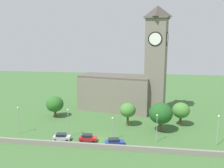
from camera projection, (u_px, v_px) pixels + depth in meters
ground_plane at (108, 120)px, 75.59m from camera, size 200.00×200.00×0.00m
church at (128, 83)px, 83.26m from camera, size 31.20×14.82×35.27m
quay_barrier at (95, 146)px, 55.98m from camera, size 57.27×0.70×1.26m
car_silver at (62, 137)px, 60.49m from camera, size 4.39×2.57×1.75m
car_red at (88, 138)px, 59.81m from camera, size 4.39×2.41×1.86m
car_blue at (114, 142)px, 57.70m from camera, size 4.91×2.90×1.66m
streetlamp_west_end at (18, 116)px, 63.89m from camera, size 0.44×0.44×7.45m
streetlamp_west_mid at (68, 119)px, 61.82m from camera, size 0.44×0.44×7.53m
streetlamp_central at (112, 125)px, 60.06m from camera, size 0.44×0.44×5.97m
streetlamp_east_mid at (157, 124)px, 58.87m from camera, size 0.44×0.44×7.08m
streetlamp_east_end at (218, 126)px, 56.66m from camera, size 0.44×0.44×7.61m
tree_churchyard at (128, 110)px, 69.73m from camera, size 4.61×4.61×6.87m
tree_by_tower at (55, 104)px, 77.57m from camera, size 5.56×5.56×6.85m
tree_riverside_west at (181, 110)px, 69.84m from camera, size 5.04×5.04×6.94m
tree_riverside_east at (161, 113)px, 65.28m from camera, size 6.40×6.40×8.11m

